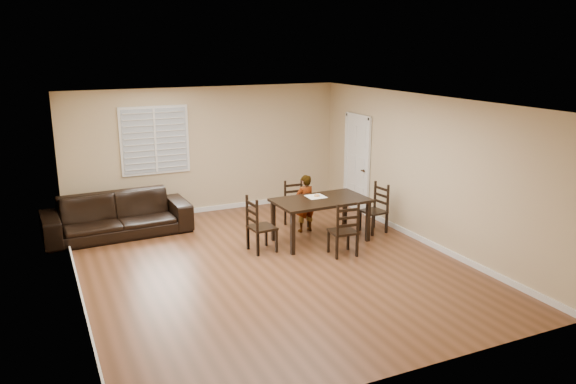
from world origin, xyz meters
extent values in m
plane|color=brown|center=(0.00, 0.00, 0.00)|extent=(7.00, 7.00, 0.00)
cube|color=tan|center=(0.00, 3.50, 1.35)|extent=(6.00, 0.04, 2.70)
cube|color=tan|center=(0.00, -3.50, 1.35)|extent=(6.00, 0.04, 2.70)
cube|color=tan|center=(-3.00, 0.00, 1.35)|extent=(0.04, 7.00, 2.70)
cube|color=tan|center=(3.00, 0.00, 1.35)|extent=(0.04, 7.00, 2.70)
cube|color=white|center=(0.00, 0.00, 2.70)|extent=(6.00, 7.00, 0.04)
cube|color=white|center=(-1.10, 3.45, 1.65)|extent=(1.40, 0.08, 1.40)
cube|color=white|center=(2.97, 2.20, 1.02)|extent=(0.06, 0.94, 2.05)
cylinder|color=#332114|center=(2.94, 1.90, 0.95)|extent=(0.06, 0.06, 0.02)
cube|color=white|center=(0.00, 3.48, 0.05)|extent=(6.00, 0.03, 0.10)
cube|color=white|center=(-2.98, 0.00, 0.05)|extent=(0.03, 7.00, 0.10)
cube|color=white|center=(2.98, 0.00, 0.05)|extent=(0.03, 7.00, 0.10)
cube|color=black|center=(1.31, 0.75, 0.78)|extent=(1.74, 1.01, 0.05)
cube|color=black|center=(0.54, 0.32, 0.38)|extent=(0.07, 0.07, 0.76)
cube|color=black|center=(2.10, 0.36, 0.38)|extent=(0.07, 0.07, 0.76)
cube|color=black|center=(0.52, 1.13, 0.38)|extent=(0.07, 0.07, 0.76)
cube|color=black|center=(2.08, 1.17, 0.38)|extent=(0.07, 0.07, 0.76)
cube|color=black|center=(1.28, 1.71, 0.40)|extent=(0.43, 0.40, 0.04)
cube|color=black|center=(1.29, 1.89, 0.46)|extent=(0.42, 0.05, 0.92)
cube|color=black|center=(1.10, 1.55, 0.19)|extent=(0.04, 0.04, 0.38)
cube|color=black|center=(1.46, 1.54, 0.19)|extent=(0.04, 0.04, 0.38)
cube|color=black|center=(1.11, 1.88, 0.19)|extent=(0.04, 0.04, 0.38)
cube|color=black|center=(1.47, 1.87, 0.19)|extent=(0.04, 0.04, 0.38)
cube|color=black|center=(1.33, -0.04, 0.42)|extent=(0.47, 0.45, 0.04)
cube|color=black|center=(1.31, -0.22, 0.49)|extent=(0.44, 0.08, 0.97)
cube|color=black|center=(1.53, 0.12, 0.20)|extent=(0.04, 0.04, 0.40)
cube|color=black|center=(1.15, 0.15, 0.20)|extent=(0.04, 0.04, 0.40)
cube|color=black|center=(1.50, -0.23, 0.20)|extent=(0.04, 0.04, 0.40)
cube|color=black|center=(1.12, -0.20, 0.20)|extent=(0.04, 0.04, 0.40)
cube|color=black|center=(0.13, 0.72, 0.43)|extent=(0.46, 0.49, 0.04)
cube|color=black|center=(-0.06, 0.70, 0.50)|extent=(0.08, 0.46, 1.01)
cube|color=black|center=(0.32, 0.54, 0.21)|extent=(0.04, 0.04, 0.41)
cube|color=black|center=(0.29, 0.93, 0.21)|extent=(0.04, 0.04, 0.41)
cube|color=black|center=(-0.04, 0.51, 0.21)|extent=(0.04, 0.04, 0.41)
cube|color=black|center=(-0.07, 0.90, 0.21)|extent=(0.04, 0.04, 0.41)
cube|color=black|center=(2.49, 0.77, 0.41)|extent=(0.45, 0.48, 0.04)
cube|color=black|center=(2.67, 0.80, 0.48)|extent=(0.09, 0.43, 0.96)
cube|color=black|center=(2.29, 0.94, 0.20)|extent=(0.04, 0.04, 0.39)
cube|color=black|center=(2.34, 0.57, 0.20)|extent=(0.04, 0.04, 0.39)
cube|color=black|center=(2.64, 0.98, 0.20)|extent=(0.04, 0.04, 0.39)
cube|color=black|center=(2.68, 0.61, 0.20)|extent=(0.04, 0.04, 0.39)
imported|color=gray|center=(1.29, 1.37, 0.57)|extent=(0.44, 0.31, 1.13)
cube|color=silver|center=(1.30, 0.94, 0.81)|extent=(0.34, 0.34, 0.00)
torus|color=#BD7E43|center=(1.32, 0.94, 0.83)|extent=(0.11, 0.11, 0.03)
torus|color=white|center=(1.32, 0.94, 0.84)|extent=(0.09, 0.09, 0.02)
imported|color=black|center=(-2.06, 2.66, 0.39)|extent=(2.74, 1.16, 0.79)
camera|label=1|loc=(-3.40, -7.98, 3.55)|focal=35.00mm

